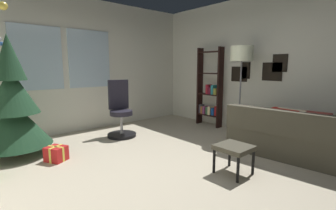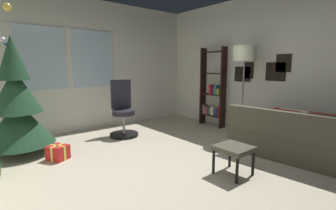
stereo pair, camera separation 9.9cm
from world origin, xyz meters
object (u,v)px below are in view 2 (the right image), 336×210
floor_lamp (245,58)px  gift_box_red (58,152)px  holiday_tree (17,106)px  footstool (234,150)px  bookshelf (213,92)px  office_chair (123,114)px  couch (303,139)px

floor_lamp → gift_box_red: bearing=161.8°
holiday_tree → gift_box_red: 0.99m
footstool → gift_box_red: bearing=129.1°
footstool → gift_box_red: 2.54m
footstool → floor_lamp: bearing=31.0°
bookshelf → floor_lamp: 1.25m
holiday_tree → office_chair: (1.78, -0.10, -0.33)m
footstool → gift_box_red: size_ratio=1.21×
bookshelf → office_chair: bearing=163.7°
holiday_tree → floor_lamp: bearing=-25.2°
couch → floor_lamp: (0.17, 1.22, 1.25)m
gift_box_red → footstool: bearing=-50.9°
footstool → bookshelf: 2.67m
gift_box_red → couch: bearing=-37.1°
footstool → holiday_tree: (-1.99, 2.59, 0.45)m
holiday_tree → floor_lamp: size_ratio=1.30×
holiday_tree → office_chair: holiday_tree is taller
gift_box_red → bookshelf: 3.48m
bookshelf → couch: bearing=-101.3°
footstool → office_chair: office_chair is taller
couch → bookshelf: (0.44, 2.19, 0.51)m
gift_box_red → bookshelf: bearing=-1.1°
gift_box_red → office_chair: office_chair is taller
bookshelf → footstool: bearing=-133.7°
holiday_tree → office_chair: 1.81m
office_chair → floor_lamp: bearing=-41.8°
couch → holiday_tree: holiday_tree is taller
couch → holiday_tree: size_ratio=0.80×
holiday_tree → office_chair: size_ratio=2.05×
footstool → holiday_tree: 3.29m
footstool → holiday_tree: size_ratio=0.18×
gift_box_red → office_chair: (1.39, 0.53, 0.33)m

